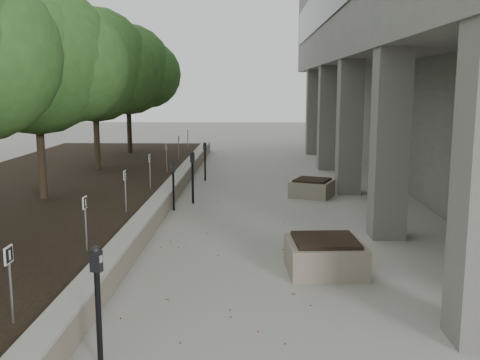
# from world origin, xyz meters

# --- Properties ---
(retaining_wall) EXTENTS (0.39, 26.00, 0.50)m
(retaining_wall) POSITION_xyz_m (-1.82, 9.00, 0.25)
(retaining_wall) COLOR gray
(retaining_wall) RESTS_ON ground
(planting_bed) EXTENTS (7.00, 26.00, 0.40)m
(planting_bed) POSITION_xyz_m (-5.50, 9.00, 0.20)
(planting_bed) COLOR black
(planting_bed) RESTS_ON ground
(crabapple_tree_3) EXTENTS (4.60, 4.00, 5.44)m
(crabapple_tree_3) POSITION_xyz_m (-4.80, 8.00, 3.12)
(crabapple_tree_3) COLOR #295621
(crabapple_tree_3) RESTS_ON planting_bed
(crabapple_tree_4) EXTENTS (4.60, 4.00, 5.44)m
(crabapple_tree_4) POSITION_xyz_m (-4.80, 13.00, 3.12)
(crabapple_tree_4) COLOR #295621
(crabapple_tree_4) RESTS_ON planting_bed
(crabapple_tree_5) EXTENTS (4.60, 4.00, 5.44)m
(crabapple_tree_5) POSITION_xyz_m (-4.80, 18.00, 3.12)
(crabapple_tree_5) COLOR #295621
(crabapple_tree_5) RESTS_ON planting_bed
(parking_sign_2) EXTENTS (0.04, 0.22, 0.96)m
(parking_sign_2) POSITION_xyz_m (-2.35, 0.50, 0.88)
(parking_sign_2) COLOR black
(parking_sign_2) RESTS_ON planting_bed
(parking_sign_3) EXTENTS (0.04, 0.22, 0.96)m
(parking_sign_3) POSITION_xyz_m (-2.35, 3.50, 0.88)
(parking_sign_3) COLOR black
(parking_sign_3) RESTS_ON planting_bed
(parking_sign_4) EXTENTS (0.04, 0.22, 0.96)m
(parking_sign_4) POSITION_xyz_m (-2.35, 6.50, 0.88)
(parking_sign_4) COLOR black
(parking_sign_4) RESTS_ON planting_bed
(parking_sign_5) EXTENTS (0.04, 0.22, 0.96)m
(parking_sign_5) POSITION_xyz_m (-2.35, 9.50, 0.88)
(parking_sign_5) COLOR black
(parking_sign_5) RESTS_ON planting_bed
(parking_sign_6) EXTENTS (0.04, 0.22, 0.96)m
(parking_sign_6) POSITION_xyz_m (-2.35, 12.50, 0.88)
(parking_sign_6) COLOR black
(parking_sign_6) RESTS_ON planting_bed
(parking_sign_7) EXTENTS (0.04, 0.22, 0.96)m
(parking_sign_7) POSITION_xyz_m (-2.35, 15.50, 0.88)
(parking_sign_7) COLOR black
(parking_sign_7) RESTS_ON planting_bed
(parking_sign_8) EXTENTS (0.04, 0.22, 0.96)m
(parking_sign_8) POSITION_xyz_m (-2.35, 18.50, 0.88)
(parking_sign_8) COLOR black
(parking_sign_8) RESTS_ON planting_bed
(parking_meter_2) EXTENTS (0.17, 0.14, 1.46)m
(parking_meter_2) POSITION_xyz_m (-1.22, 0.21, 0.73)
(parking_meter_2) COLOR black
(parking_meter_2) RESTS_ON ground
(parking_meter_3) EXTENTS (0.15, 0.12, 1.29)m
(parking_meter_3) POSITION_xyz_m (-1.55, 8.46, 0.65)
(parking_meter_3) COLOR black
(parking_meter_3) RESTS_ON ground
(parking_meter_4) EXTENTS (0.16, 0.13, 1.46)m
(parking_meter_4) POSITION_xyz_m (-1.15, 9.36, 0.73)
(parking_meter_4) COLOR black
(parking_meter_4) RESTS_ON ground
(parking_meter_5) EXTENTS (0.13, 0.10, 1.33)m
(parking_meter_5) POSITION_xyz_m (-1.13, 13.17, 0.67)
(parking_meter_5) COLOR black
(parking_meter_5) RESTS_ON ground
(planter_front) EXTENTS (1.37, 1.37, 0.60)m
(planter_front) POSITION_xyz_m (1.79, 3.66, 0.30)
(planter_front) COLOR gray
(planter_front) RESTS_ON ground
(planter_back) EXTENTS (1.46, 1.46, 0.52)m
(planter_back) POSITION_xyz_m (2.26, 10.44, 0.26)
(planter_back) COLOR gray
(planter_back) RESTS_ON ground
(berry_scatter) EXTENTS (3.30, 14.10, 0.02)m
(berry_scatter) POSITION_xyz_m (-0.10, 5.00, 0.01)
(berry_scatter) COLOR maroon
(berry_scatter) RESTS_ON ground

